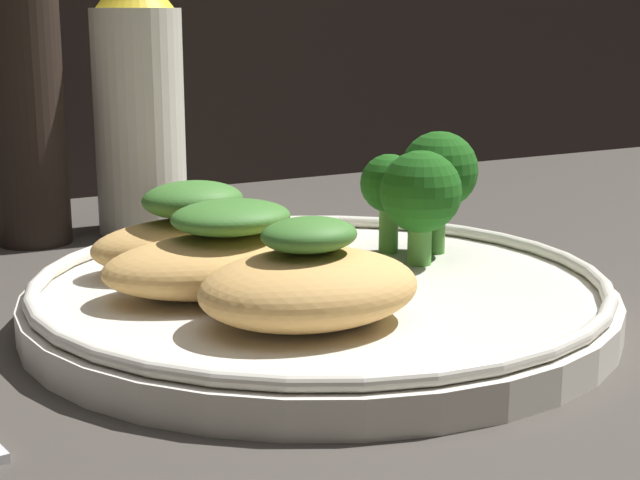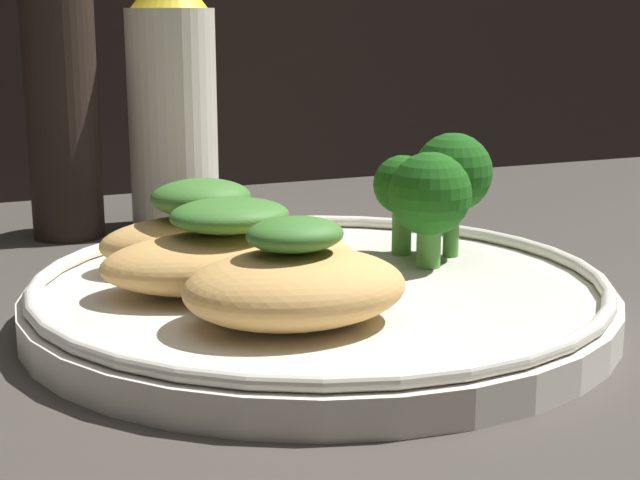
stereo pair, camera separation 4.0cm
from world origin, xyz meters
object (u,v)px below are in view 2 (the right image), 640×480
plate (320,296)px  pepper_grinder (62,103)px  broccoli_bunch (434,186)px  sauce_bottle (173,102)px

plate → pepper_grinder: bearing=110.1°
broccoli_bunch → pepper_grinder: size_ratio=0.35×
sauce_bottle → broccoli_bunch: bearing=-67.2°
broccoli_bunch → pepper_grinder: (-13.74, 17.68, 2.75)cm
broccoli_bunch → sauce_bottle: bearing=112.8°
sauce_bottle → pepper_grinder: 6.30cm
broccoli_bunch → plate: bearing=-162.3°
broccoli_bunch → pepper_grinder: bearing=127.9°
plate → sauce_bottle: size_ratio=1.57×
broccoli_bunch → sauce_bottle: sauce_bottle is taller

